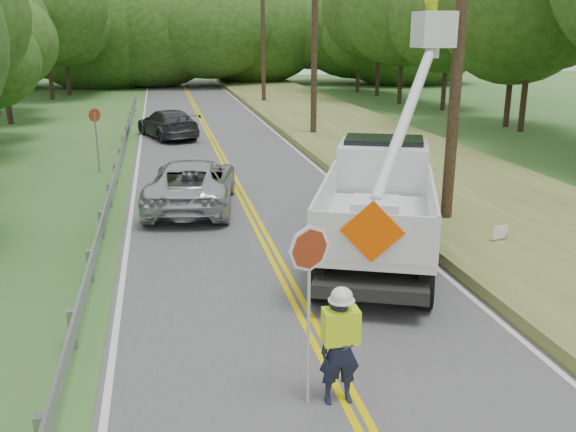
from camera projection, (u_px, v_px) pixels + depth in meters
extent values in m
cube|color=#4F4E51|center=(240.00, 191.00, 20.65)|extent=(7.20, 96.00, 0.02)
cube|color=#EBCC00|center=(237.00, 191.00, 20.62)|extent=(0.12, 96.00, 0.00)
cube|color=#EBCC00|center=(243.00, 191.00, 20.66)|extent=(0.12, 96.00, 0.00)
cube|color=silver|center=(133.00, 196.00, 19.98)|extent=(0.12, 96.00, 0.00)
cube|color=silver|center=(339.00, 186.00, 21.31)|extent=(0.12, 96.00, 0.00)
cube|color=gray|center=(72.00, 329.00, 10.37)|extent=(0.12, 0.14, 0.70)
cube|color=gray|center=(90.00, 266.00, 13.19)|extent=(0.12, 0.14, 0.70)
cube|color=gray|center=(101.00, 224.00, 16.00)|extent=(0.12, 0.14, 0.70)
cube|color=gray|center=(109.00, 195.00, 18.82)|extent=(0.12, 0.14, 0.70)
cube|color=gray|center=(115.00, 174.00, 21.63)|extent=(0.12, 0.14, 0.70)
cube|color=gray|center=(120.00, 158.00, 24.45)|extent=(0.12, 0.14, 0.70)
cube|color=gray|center=(124.00, 144.00, 27.26)|extent=(0.12, 0.14, 0.70)
cube|color=gray|center=(126.00, 134.00, 30.08)|extent=(0.12, 0.14, 0.70)
cube|color=gray|center=(129.00, 125.00, 32.89)|extent=(0.12, 0.14, 0.70)
cube|color=gray|center=(131.00, 118.00, 35.71)|extent=(0.12, 0.14, 0.70)
cube|color=gray|center=(133.00, 111.00, 38.52)|extent=(0.12, 0.14, 0.70)
cube|color=gray|center=(134.00, 106.00, 41.34)|extent=(0.12, 0.14, 0.70)
cube|color=gray|center=(116.00, 173.00, 20.64)|extent=(0.05, 48.00, 0.34)
cylinder|color=black|center=(459.00, 37.00, 15.49)|extent=(0.30, 0.30, 10.00)
cylinder|color=black|center=(315.00, 34.00, 29.57)|extent=(0.30, 0.30, 10.00)
cylinder|color=black|center=(263.00, 33.00, 43.64)|extent=(0.30, 0.30, 10.00)
cube|color=#4B602F|center=(438.00, 178.00, 21.98)|extent=(7.00, 96.00, 0.30)
cylinder|color=#332319|center=(8.00, 100.00, 35.34)|extent=(0.32, 0.32, 2.67)
ellipsoid|color=#204210|center=(0.00, 41.00, 34.41)|extent=(6.22, 6.22, 5.48)
cylinder|color=#332319|center=(50.00, 73.00, 47.75)|extent=(0.32, 0.32, 4.06)
ellipsoid|color=#204210|center=(43.00, 5.00, 46.33)|extent=(9.46, 9.46, 8.33)
cylinder|color=#332319|center=(68.00, 75.00, 51.15)|extent=(0.32, 0.32, 3.29)
ellipsoid|color=#204210|center=(63.00, 24.00, 50.00)|extent=(7.67, 7.67, 6.75)
cylinder|color=#332319|center=(525.00, 91.00, 32.46)|extent=(0.32, 0.32, 4.28)
cylinder|color=#332319|center=(508.00, 97.00, 34.14)|extent=(0.32, 0.32, 3.30)
ellipsoid|color=#204210|center=(516.00, 20.00, 32.99)|extent=(7.70, 7.70, 6.78)
cylinder|color=#332319|center=(444.00, 84.00, 41.45)|extent=(0.32, 0.32, 3.48)
ellipsoid|color=#204210|center=(449.00, 17.00, 40.23)|extent=(8.13, 8.13, 7.16)
cylinder|color=#332319|center=(400.00, 77.00, 44.92)|extent=(0.32, 0.32, 3.83)
ellipsoid|color=#204210|center=(404.00, 9.00, 43.57)|extent=(8.94, 8.94, 7.86)
cylinder|color=#332319|center=(378.00, 71.00, 50.57)|extent=(0.32, 0.32, 4.00)
ellipsoid|color=#204210|center=(380.00, 8.00, 49.17)|extent=(9.34, 9.34, 8.22)
cylinder|color=#332319|center=(358.00, 76.00, 53.85)|extent=(0.32, 0.32, 2.71)
ellipsoid|color=#204210|center=(359.00, 37.00, 52.90)|extent=(6.32, 6.32, 5.56)
ellipsoid|color=#204210|center=(48.00, 27.00, 57.34)|extent=(12.64, 9.48, 9.48)
ellipsoid|color=#204210|center=(101.00, 27.00, 57.45)|extent=(16.20, 12.15, 12.15)
ellipsoid|color=#204210|center=(149.00, 27.00, 58.05)|extent=(15.20, 11.40, 11.40)
ellipsoid|color=#204210|center=(209.00, 27.00, 57.46)|extent=(12.65, 9.49, 9.49)
ellipsoid|color=#204210|center=(252.00, 27.00, 61.53)|extent=(15.16, 11.37, 11.37)
ellipsoid|color=#204210|center=(317.00, 27.00, 62.02)|extent=(11.13, 8.35, 8.35)
ellipsoid|color=#204210|center=(358.00, 27.00, 61.94)|extent=(13.51, 10.13, 10.13)
ellipsoid|color=#204210|center=(410.00, 27.00, 60.95)|extent=(16.57, 12.43, 12.43)
imported|color=#191E33|center=(340.00, 350.00, 8.72)|extent=(0.60, 0.40, 1.64)
cube|color=#B4DC14|center=(341.00, 326.00, 8.61)|extent=(0.51, 0.32, 0.50)
ellipsoid|color=white|center=(342.00, 296.00, 8.48)|extent=(0.31, 0.31, 0.24)
cylinder|color=#B7B7B7|center=(308.00, 330.00, 8.59)|extent=(0.04, 0.04, 2.29)
cylinder|color=maroon|center=(309.00, 248.00, 8.25)|extent=(0.62, 0.27, 0.65)
cylinder|color=black|center=(320.00, 277.00, 12.18)|extent=(0.64, 1.02, 0.97)
cylinder|color=black|center=(425.00, 284.00, 11.83)|extent=(0.64, 1.02, 0.97)
cylinder|color=black|center=(331.00, 243.00, 14.09)|extent=(0.64, 1.02, 0.97)
cylinder|color=black|center=(422.00, 249.00, 13.75)|extent=(0.64, 1.02, 0.97)
cylinder|color=black|center=(342.00, 213.00, 16.48)|extent=(0.64, 1.02, 0.97)
cylinder|color=black|center=(419.00, 216.00, 16.14)|extent=(0.64, 1.02, 0.97)
cube|color=black|center=(377.00, 239.00, 14.18)|extent=(4.39, 6.82, 0.25)
cube|color=silver|center=(376.00, 227.00, 13.37)|extent=(3.90, 5.20, 0.22)
cube|color=silver|center=(324.00, 202.00, 13.42)|extent=(1.79, 4.36, 0.91)
cube|color=silver|center=(432.00, 207.00, 13.03)|extent=(1.79, 4.36, 0.91)
cube|color=silver|center=(372.00, 239.00, 11.04)|extent=(2.19, 0.92, 0.91)
cube|color=silver|center=(382.00, 178.00, 16.54)|extent=(2.84, 2.64, 1.83)
cube|color=black|center=(384.00, 152.00, 16.54)|extent=(2.37, 1.98, 0.76)
cube|color=silver|center=(375.00, 219.00, 12.17)|extent=(1.19, 1.19, 0.81)
cube|color=silver|center=(434.00, 30.00, 15.31)|extent=(0.86, 0.86, 0.86)
cube|color=#FF5200|center=(372.00, 232.00, 10.93)|extent=(1.08, 0.46, 1.15)
imported|color=#B8BCBF|center=(192.00, 183.00, 18.63)|extent=(3.20, 5.56, 1.46)
imported|color=#323439|center=(168.00, 124.00, 30.85)|extent=(3.37, 5.17, 1.39)
cylinder|color=gray|center=(97.00, 143.00, 23.15)|extent=(0.06, 0.06, 2.26)
cylinder|color=maroon|center=(95.00, 115.00, 22.86)|extent=(0.41, 0.35, 0.51)
cube|color=white|center=(500.00, 232.00, 14.88)|extent=(0.45, 0.15, 0.32)
cylinder|color=gray|center=(492.00, 243.00, 14.93)|extent=(0.02, 0.02, 0.46)
cylinder|color=gray|center=(506.00, 242.00, 15.00)|extent=(0.02, 0.02, 0.46)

